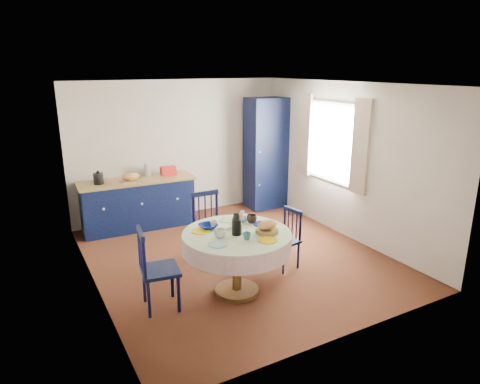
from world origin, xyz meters
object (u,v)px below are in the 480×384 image
object	(u,v)px
chair_far	(210,228)
mug_d	(214,224)
mug_b	(247,236)
cobalt_bowl	(208,226)
chair_left	(156,269)
mug_a	(221,233)
dining_table	(237,242)
kitchen_counter	(138,203)
mug_c	(252,219)
pantry_cabinet	(266,154)
chair_right	(286,239)

from	to	relation	value
chair_far	mug_d	xyz separation A→B (m)	(-0.26, -0.68, 0.33)
mug_b	cobalt_bowl	size ratio (longest dim) A/B	0.41
chair_left	mug_a	xyz separation A→B (m)	(0.74, -0.17, 0.35)
dining_table	chair_far	xyz separation A→B (m)	(0.08, 0.98, -0.16)
dining_table	mug_d	distance (m)	0.39
kitchen_counter	mug_c	bearing A→B (deg)	-71.19
chair_far	pantry_cabinet	bearing A→B (deg)	41.41
kitchen_counter	pantry_cabinet	size ratio (longest dim) A/B	0.91
chair_right	chair_left	bearing A→B (deg)	-95.03
chair_far	mug_c	world-z (taller)	chair_far
chair_far	chair_right	size ratio (longest dim) A/B	1.21
kitchen_counter	mug_a	distance (m)	2.88
mug_a	mug_d	world-z (taller)	mug_a
kitchen_counter	cobalt_bowl	size ratio (longest dim) A/B	8.61
chair_far	kitchen_counter	bearing A→B (deg)	106.68
mug_b	mug_d	size ratio (longest dim) A/B	1.02
pantry_cabinet	chair_far	bearing A→B (deg)	-136.50
mug_c	cobalt_bowl	size ratio (longest dim) A/B	0.58
pantry_cabinet	mug_b	size ratio (longest dim) A/B	22.97
dining_table	chair_far	bearing A→B (deg)	85.11
pantry_cabinet	mug_a	bearing A→B (deg)	-127.75
kitchen_counter	chair_right	bearing A→B (deg)	-58.91
chair_right	mug_b	distance (m)	1.16
kitchen_counter	cobalt_bowl	world-z (taller)	kitchen_counter
chair_left	mug_a	distance (m)	0.84
kitchen_counter	mug_c	distance (m)	2.74
dining_table	mug_c	xyz separation A→B (m)	(0.32, 0.21, 0.18)
chair_far	cobalt_bowl	xyz separation A→B (m)	(-0.34, -0.69, 0.31)
pantry_cabinet	chair_left	bearing A→B (deg)	-137.32
chair_right	mug_a	size ratio (longest dim) A/B	6.38
chair_left	chair_far	world-z (taller)	chair_far
kitchen_counter	dining_table	distance (m)	2.85
pantry_cabinet	mug_d	size ratio (longest dim) A/B	23.48
kitchen_counter	chair_left	bearing A→B (deg)	-99.09
mug_a	pantry_cabinet	bearing A→B (deg)	49.60
chair_right	mug_c	xyz separation A→B (m)	(-0.60, -0.09, 0.43)
dining_table	mug_c	distance (m)	0.42
chair_right	mug_a	xyz separation A→B (m)	(-1.17, -0.34, 0.43)
mug_b	mug_d	bearing A→B (deg)	106.79
mug_a	cobalt_bowl	world-z (taller)	mug_a
chair_right	mug_b	size ratio (longest dim) A/B	8.97
chair_left	cobalt_bowl	size ratio (longest dim) A/B	4.35
kitchen_counter	pantry_cabinet	bearing A→B (deg)	1.33
chair_left	mug_c	xyz separation A→B (m)	(1.31, 0.08, 0.35)
cobalt_bowl	dining_table	bearing A→B (deg)	-49.54
chair_far	mug_a	distance (m)	1.13
chair_right	mug_d	world-z (taller)	mug_d
pantry_cabinet	chair_left	xyz separation A→B (m)	(-3.12, -2.62, -0.57)
pantry_cabinet	mug_c	distance (m)	3.13
pantry_cabinet	mug_a	distance (m)	3.68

